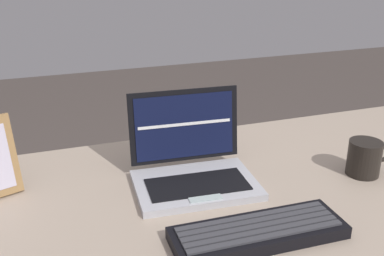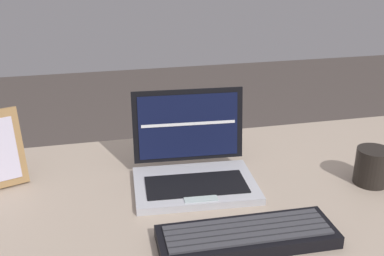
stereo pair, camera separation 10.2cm
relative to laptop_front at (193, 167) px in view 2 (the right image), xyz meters
name	(u,v)px [view 2 (the right image)]	position (x,y,z in m)	size (l,w,h in m)	color
desk	(240,232)	(0.08, -0.10, -0.12)	(1.51, 0.79, 0.74)	tan
laptop_front	(193,167)	(0.00, 0.00, 0.00)	(0.29, 0.23, 0.20)	#B0B0B7
external_keyboard	(247,236)	(0.04, -0.25, -0.03)	(0.34, 0.12, 0.03)	black
coffee_mug	(373,166)	(0.40, -0.10, 0.00)	(0.12, 0.08, 0.08)	black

